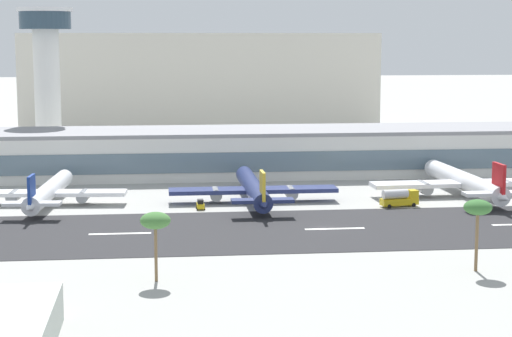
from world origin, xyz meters
The scene contains 14 objects.
ground_plane centered at (0.00, 0.00, 0.00)m, with size 1400.00×1400.00×0.00m, color #9E9E99.
runway_strip centered at (0.00, -1.19, 0.04)m, with size 800.00×39.44×0.08m, color #262628.
runway_centreline_dash_3 centered at (-40.45, -1.19, 0.09)m, with size 12.00×1.20×0.01m, color white.
runway_centreline_dash_4 centered at (1.79, -1.19, 0.09)m, with size 12.00×1.20×0.01m, color white.
terminal_building centered at (-9.85, 72.52, 6.33)m, with size 173.35×26.77×12.65m.
control_tower centered at (-65.41, 100.00, 28.99)m, with size 16.28×16.28×46.33m.
distant_hotel_block centered at (-16.31, 178.27, 19.58)m, with size 134.49×34.63×39.15m, color beige.
airliner_navy_tail_gate_0 centered at (-57.86, 30.85, 3.01)m, with size 35.37×45.16×9.43m.
airliner_gold_tail_gate_1 centered at (-11.22, 29.06, 3.15)m, with size 38.85×47.32×9.88m.
airliner_red_tail_gate_2 centered at (40.25, 32.02, 3.35)m, with size 45.95×50.49×10.53m.
service_baggage_tug_0 centered at (-23.76, 22.53, 1.05)m, with size 1.96×3.24×2.20m.
service_fuel_truck_1 centered at (20.86, 20.92, 2.03)m, with size 8.83×4.07×3.95m.
palm_tree_0 centered at (-33.43, -36.36, 9.51)m, with size 4.75×4.75×10.99m.
palm_tree_1 centered at (18.38, -35.66, 10.30)m, with size 4.59×4.59×11.84m.
Camera 1 is at (-32.70, -174.72, 37.89)m, focal length 63.62 mm.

